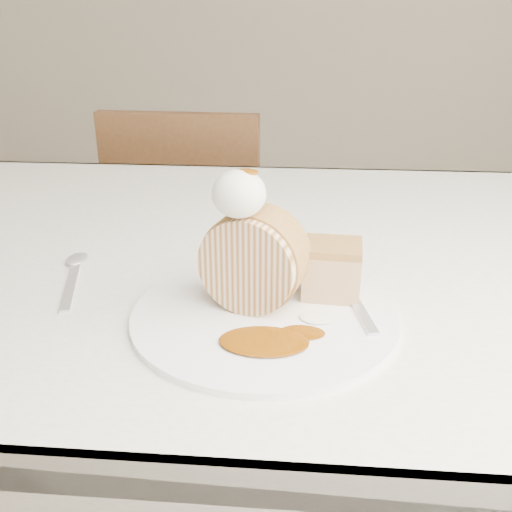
{
  "coord_description": "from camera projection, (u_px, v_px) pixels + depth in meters",
  "views": [
    {
      "loc": [
        0.01,
        -0.58,
        1.07
      ],
      "look_at": [
        -0.03,
        -0.01,
        0.82
      ],
      "focal_mm": 40.0,
      "sensor_mm": 36.0,
      "label": 1
    }
  ],
  "objects": [
    {
      "name": "fork",
      "position": [
        357.0,
        306.0,
        0.65
      ],
      "size": [
        0.06,
        0.18,
        0.0
      ],
      "primitive_type": "cube",
      "rotation": [
        0.0,
        0.0,
        0.2
      ],
      "color": "silver",
      "rests_on": "plate"
    },
    {
      "name": "whipped_cream",
      "position": [
        239.0,
        194.0,
        0.59
      ],
      "size": [
        0.06,
        0.06,
        0.05
      ],
      "primitive_type": "ellipsoid",
      "color": "white",
      "rests_on": "roulade_slice"
    },
    {
      "name": "chair_far",
      "position": [
        192.0,
        238.0,
        1.59
      ],
      "size": [
        0.41,
        0.41,
        0.84
      ],
      "rotation": [
        0.0,
        0.0,
        3.1
      ],
      "color": "brown",
      "rests_on": "ground"
    },
    {
      "name": "spoon",
      "position": [
        70.0,
        287.0,
        0.71
      ],
      "size": [
        0.07,
        0.16,
        0.0
      ],
      "primitive_type": "cube",
      "rotation": [
        0.0,
        0.0,
        0.27
      ],
      "color": "silver",
      "rests_on": "table"
    },
    {
      "name": "plate",
      "position": [
        264.0,
        315.0,
        0.64
      ],
      "size": [
        0.32,
        0.32,
        0.01
      ],
      "primitive_type": "cylinder",
      "rotation": [
        0.0,
        0.0,
        -0.07
      ],
      "color": "white",
      "rests_on": "table"
    },
    {
      "name": "caramel_pool",
      "position": [
        264.0,
        341.0,
        0.58
      ],
      "size": [
        0.1,
        0.07,
        0.0
      ],
      "primitive_type": null,
      "rotation": [
        0.0,
        0.0,
        -0.07
      ],
      "color": "#6B3504",
      "rests_on": "plate"
    },
    {
      "name": "caramel_drizzle",
      "position": [
        245.0,
        166.0,
        0.58
      ],
      "size": [
        0.03,
        0.02,
        0.01
      ],
      "primitive_type": "ellipsoid",
      "color": "#6B3504",
      "rests_on": "whipped_cream"
    },
    {
      "name": "table",
      "position": [
        290.0,
        299.0,
        0.88
      ],
      "size": [
        1.4,
        0.9,
        0.75
      ],
      "color": "beige",
      "rests_on": "ground"
    },
    {
      "name": "roulade_slice",
      "position": [
        254.0,
        260.0,
        0.63
      ],
      "size": [
        0.12,
        0.09,
        0.11
      ],
      "primitive_type": "cylinder",
      "rotation": [
        1.57,
        0.0,
        -0.28
      ],
      "color": "beige",
      "rests_on": "plate"
    },
    {
      "name": "cake_chunk",
      "position": [
        332.0,
        272.0,
        0.67
      ],
      "size": [
        0.07,
        0.07,
        0.06
      ],
      "primitive_type": "cube",
      "rotation": [
        0.0,
        0.0,
        -0.07
      ],
      "color": "#AA7240",
      "rests_on": "plate"
    }
  ]
}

